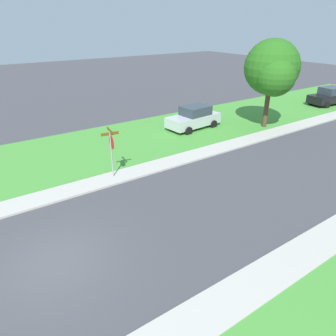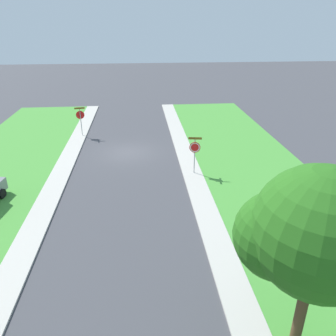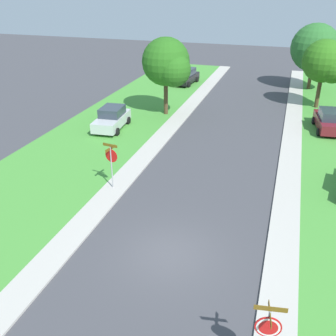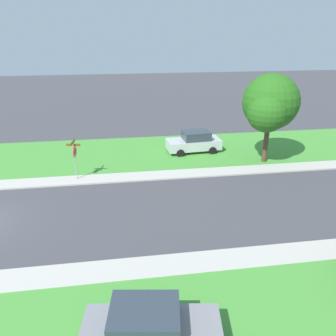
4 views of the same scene
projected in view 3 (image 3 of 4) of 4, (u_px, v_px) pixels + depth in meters
ground_plane at (169, 254)px, 16.82m from camera, size 120.00×120.00×0.00m
sidewalk_east at (290, 157)px, 25.77m from camera, size 1.40×56.00×0.10m
sidewalk_west at (158, 141)px, 28.34m from camera, size 1.40×56.00×0.10m
lawn_west at (100, 134)px, 29.63m from camera, size 8.00×56.00×0.08m
stop_sign_near_corner at (267, 331)px, 10.87m from camera, size 0.91×0.91×2.77m
stop_sign_far_corner at (111, 159)px, 21.23m from camera, size 0.91×0.91×2.77m
car_silver_near_corner at (112, 118)px, 30.43m from camera, size 2.30×4.43×1.76m
car_black_behind_trees at (186, 77)px, 43.41m from camera, size 2.37×4.46×1.76m
car_maroon_far_down_street at (330, 121)px, 29.96m from camera, size 2.41×4.48×1.76m
tree_across_left at (318, 50)px, 39.69m from camera, size 5.27×4.90×6.82m
tree_corner_large at (326, 63)px, 33.77m from camera, size 4.02×3.74×6.15m
tree_sidewalk_far at (168, 64)px, 31.91m from camera, size 4.30×4.00×6.58m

